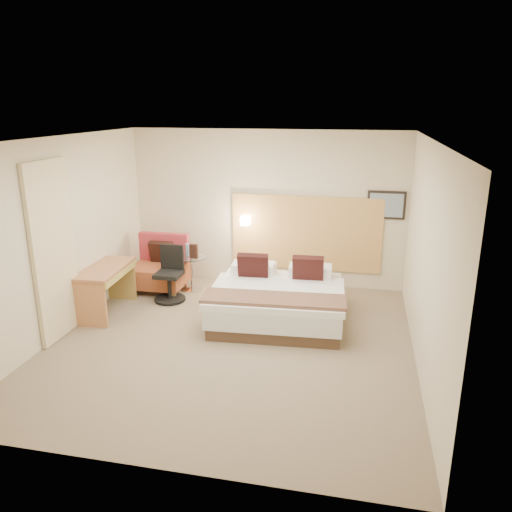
% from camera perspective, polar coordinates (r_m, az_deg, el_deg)
% --- Properties ---
extents(floor, '(4.80, 5.00, 0.02)m').
position_cam_1_polar(floor, '(6.88, -2.84, -9.95)').
color(floor, '#766550').
rests_on(floor, ground).
extents(ceiling, '(4.80, 5.00, 0.02)m').
position_cam_1_polar(ceiling, '(6.14, -3.22, 13.30)').
color(ceiling, white).
rests_on(ceiling, floor).
extents(wall_back, '(4.80, 0.02, 2.70)m').
position_cam_1_polar(wall_back, '(8.75, 1.22, 5.46)').
color(wall_back, beige).
rests_on(wall_back, floor).
extents(wall_front, '(4.80, 0.02, 2.70)m').
position_cam_1_polar(wall_front, '(4.15, -12.05, -8.43)').
color(wall_front, beige).
rests_on(wall_front, floor).
extents(wall_left, '(0.02, 5.00, 2.70)m').
position_cam_1_polar(wall_left, '(7.36, -21.48, 2.02)').
color(wall_left, beige).
rests_on(wall_left, floor).
extents(wall_right, '(0.02, 5.00, 2.70)m').
position_cam_1_polar(wall_right, '(6.22, 18.95, -0.32)').
color(wall_right, beige).
rests_on(wall_right, floor).
extents(headboard_panel, '(2.60, 0.04, 1.30)m').
position_cam_1_polar(headboard_panel, '(8.70, 5.69, 2.61)').
color(headboard_panel, tan).
rests_on(headboard_panel, wall_back).
extents(art_frame, '(0.62, 0.03, 0.47)m').
position_cam_1_polar(art_frame, '(8.56, 14.66, 5.66)').
color(art_frame, black).
rests_on(art_frame, wall_back).
extents(art_canvas, '(0.54, 0.01, 0.39)m').
position_cam_1_polar(art_canvas, '(8.54, 14.67, 5.63)').
color(art_canvas, '#748BA0').
rests_on(art_canvas, wall_back).
extents(lamp_arm, '(0.02, 0.12, 0.02)m').
position_cam_1_polar(lamp_arm, '(8.78, -1.15, 4.16)').
color(lamp_arm, silver).
rests_on(lamp_arm, wall_back).
extents(lamp_shade, '(0.15, 0.15, 0.15)m').
position_cam_1_polar(lamp_shade, '(8.72, -1.24, 4.07)').
color(lamp_shade, '#FFEDC6').
rests_on(lamp_shade, wall_back).
extents(curtain, '(0.06, 0.90, 2.42)m').
position_cam_1_polar(curtain, '(7.17, -22.11, 0.48)').
color(curtain, beige).
rests_on(curtain, wall_left).
extents(bottle_a, '(0.07, 0.07, 0.22)m').
position_cam_1_polar(bottle_a, '(8.58, -7.85, 0.72)').
color(bottle_a, '#7B9DBF').
rests_on(bottle_a, side_table).
extents(menu_folder, '(0.15, 0.07, 0.24)m').
position_cam_1_polar(menu_folder, '(8.44, -7.13, 0.55)').
color(menu_folder, black).
rests_on(menu_folder, side_table).
extents(bed, '(2.02, 1.98, 0.94)m').
position_cam_1_polar(bed, '(7.49, 2.56, -4.95)').
color(bed, '#463123').
rests_on(bed, floor).
extents(lounge_chair, '(0.91, 0.80, 0.94)m').
position_cam_1_polar(lounge_chair, '(8.80, -10.91, -1.38)').
color(lounge_chair, '#A9794F').
rests_on(lounge_chair, floor).
extents(side_table, '(0.62, 0.62, 0.61)m').
position_cam_1_polar(side_table, '(8.65, -7.34, -1.76)').
color(side_table, white).
rests_on(side_table, floor).
extents(desk, '(0.61, 1.21, 0.74)m').
position_cam_1_polar(desk, '(7.93, -16.69, -2.31)').
color(desk, '#A96942').
rests_on(desk, floor).
extents(desk_chair, '(0.51, 0.51, 0.90)m').
position_cam_1_polar(desk_chair, '(8.27, -9.79, -2.55)').
color(desk_chair, black).
rests_on(desk_chair, floor).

